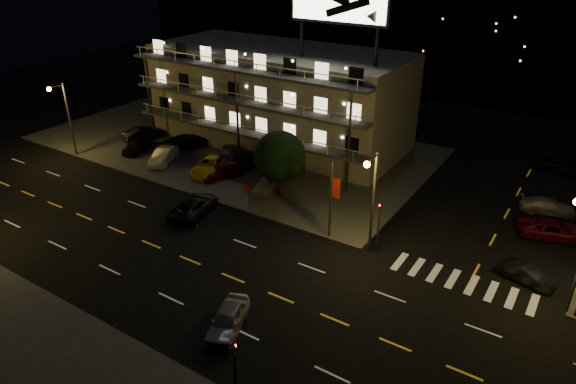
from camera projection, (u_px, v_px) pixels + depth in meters
The scene contains 28 objects.
ground at pixel (211, 269), 36.64m from camera, with size 140.00×140.00×0.00m, color black.
curb_nw at pixel (232, 144), 58.41m from camera, with size 44.00×24.00×0.15m, color #363634.
motel at pixel (280, 96), 57.00m from camera, with size 28.00×13.80×18.10m.
hill_backdrop at pixel (447, 1), 86.02m from camera, with size 120.00×25.00×24.00m.
streetlight_nw at pixel (65, 112), 52.97m from camera, with size 0.44×1.92×8.00m.
streetlight_nc at pixel (372, 194), 36.26m from camera, with size 0.44×1.92×8.00m.
signal_nw at pixel (379, 222), 37.51m from camera, with size 0.20×0.27×4.60m.
signal_sw at pixel (235, 370), 24.74m from camera, with size 0.20×0.27×4.60m.
signal_ne at pixel (576, 280), 31.22m from camera, with size 0.27×0.20×4.60m.
banner_north at pixel (331, 199), 38.95m from camera, with size 0.83×0.16×6.40m.
stop_sign at pixel (248, 192), 43.76m from camera, with size 0.91×0.11×2.61m.
tree at pixel (280, 158), 45.25m from camera, with size 4.80×4.63×6.05m.
lot_car_0 at pixel (137, 145), 55.91m from camera, with size 1.79×4.45×1.52m, color black.
lot_car_1 at pixel (164, 156), 53.02m from camera, with size 1.62×4.64×1.53m, color gray.
lot_car_2 at pixel (211, 165), 50.91m from camera, with size 2.50×5.43×1.51m, color yellow.
lot_car_3 at pixel (223, 170), 50.05m from camera, with size 1.90×4.68×1.36m, color #580C10.
lot_car_4 at pixel (266, 185), 47.11m from camera, with size 1.60×3.98×1.36m, color gray.
lot_car_5 at pixel (143, 133), 59.08m from camera, with size 1.59×4.56×1.50m, color black.
lot_car_6 at pixel (187, 140), 57.25m from camera, with size 2.29×4.97×1.38m, color black.
lot_car_7 at pixel (229, 152), 54.20m from camera, with size 2.04×5.01×1.45m, color gray.
lot_car_8 at pixel (256, 160), 52.42m from camera, with size 1.57×3.90×1.33m, color black.
lot_car_9 at pixel (286, 172), 49.50m from camera, with size 1.57×4.51×1.48m, color #580C10.
side_car_0 at pixel (527, 274), 35.00m from camera, with size 1.30×3.74×1.23m, color black.
side_car_1 at pixel (553, 229), 40.18m from camera, with size 2.36×5.12×1.42m, color #580C10.
side_car_2 at pixel (548, 206), 43.80m from camera, with size 1.80×4.42×1.28m, color gray.
side_car_3 at pixel (563, 165), 51.27m from camera, with size 1.78×4.43×1.51m, color black.
road_car_east at pixel (228, 319), 30.72m from camera, with size 1.76×4.38×1.49m, color gray.
road_car_west at pixel (194, 206), 43.59m from camera, with size 2.49×5.40×1.50m, color black.
Camera 1 is at (21.05, -22.46, 21.34)m, focal length 32.00 mm.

